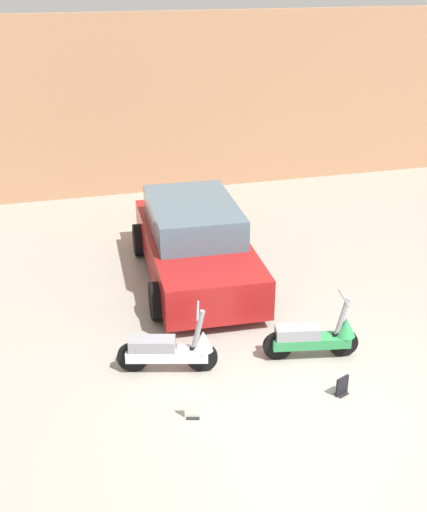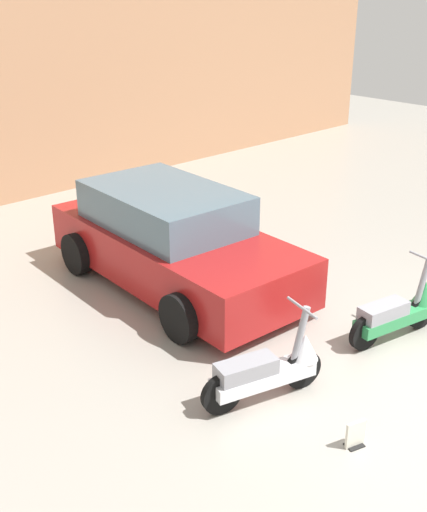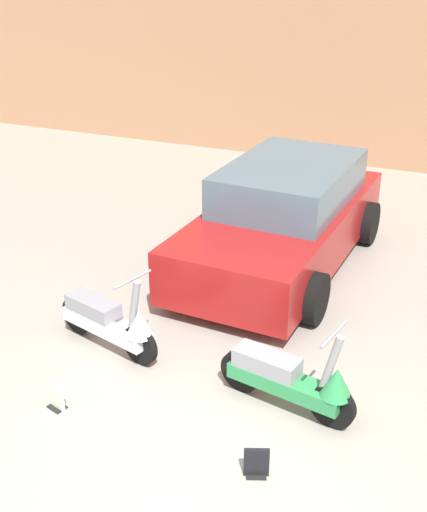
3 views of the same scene
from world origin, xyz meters
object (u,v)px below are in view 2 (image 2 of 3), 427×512
scooter_front_left (269,369)px  car_rear_left (173,241)px  placard_near_left_scooter (355,435)px  scooter_front_right (399,311)px

scooter_front_left → car_rear_left: bearing=85.0°
car_rear_left → placard_near_left_scooter: size_ratio=15.25×
placard_near_left_scooter → car_rear_left: bearing=75.7°
scooter_front_right → car_rear_left: car_rear_left is taller
scooter_front_left → car_rear_left: 2.85m
scooter_front_left → scooter_front_right: (1.98, -0.21, -0.00)m
scooter_front_left → scooter_front_right: size_ratio=1.00×
scooter_front_left → car_rear_left: car_rear_left is taller
scooter_front_left → placard_near_left_scooter: size_ratio=5.08×
scooter_front_right → placard_near_left_scooter: 2.11m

